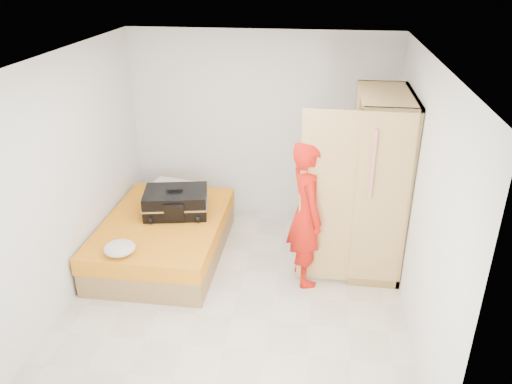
# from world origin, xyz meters

# --- Properties ---
(room) EXTENTS (4.00, 4.02, 2.60)m
(room) POSITION_xyz_m (0.00, 0.00, 1.30)
(room) COLOR beige
(room) RESTS_ON ground
(bed) EXTENTS (1.42, 2.02, 0.50)m
(bed) POSITION_xyz_m (-1.05, 0.66, 0.25)
(bed) COLOR #9C7947
(bed) RESTS_ON ground
(wardrobe) EXTENTS (1.17, 1.20, 2.10)m
(wardrobe) POSITION_xyz_m (1.45, 0.86, 1.00)
(wardrobe) COLOR tan
(wardrobe) RESTS_ON ground
(person) EXTENTS (0.58, 0.72, 1.70)m
(person) POSITION_xyz_m (0.71, 0.38, 0.85)
(person) COLOR red
(person) RESTS_ON ground
(suitcase) EXTENTS (0.88, 0.71, 0.34)m
(suitcase) POSITION_xyz_m (-0.93, 0.86, 0.65)
(suitcase) COLOR black
(suitcase) RESTS_ON bed
(round_cushion) EXTENTS (0.34, 0.34, 0.13)m
(round_cushion) POSITION_xyz_m (-1.28, -0.14, 0.56)
(round_cushion) COLOR white
(round_cushion) RESTS_ON bed
(pillow) EXTENTS (0.65, 0.42, 0.11)m
(pillow) POSITION_xyz_m (-1.14, 1.51, 0.55)
(pillow) COLOR white
(pillow) RESTS_ON bed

